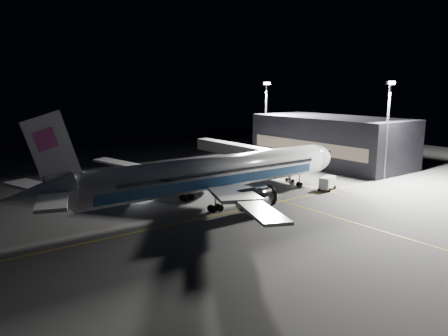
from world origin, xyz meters
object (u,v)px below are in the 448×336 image
floodlight_mast_south (388,121)px  safety_cone_b (215,189)px  airliner (210,174)px  floodlight_mast_north (266,112)px  baggage_tug (135,191)px  safety_cone_c (198,188)px  jet_bridge (247,152)px  service_truck (328,183)px  safety_cone_a (226,192)px

floodlight_mast_south → safety_cone_b: bearing=159.0°
safety_cone_b → airliner: bearing=-130.5°
safety_cone_b → floodlight_mast_north: bearing=35.3°
floodlight_mast_south → safety_cone_b: size_ratio=36.91×
baggage_tug → safety_cone_c: size_ratio=5.20×
airliner → floodlight_mast_north: floodlight_mast_north is taller
airliner → jet_bridge: (23.08, 18.06, -0.58)m
airliner → floodlight_mast_north: bearing=37.9°
airliner → baggage_tug: airliner is taller
jet_bridge → baggage_tug: 31.66m
jet_bridge → service_truck: 23.36m
airliner → safety_cone_a: bearing=32.1°
airliner → safety_cone_c: airliner is taller
service_truck → safety_cone_a: 20.02m
jet_bridge → safety_cone_a: (-16.70, -14.06, -4.25)m
jet_bridge → baggage_tug: bearing=-169.8°
safety_cone_b → safety_cone_c: 3.41m
floodlight_mast_north → safety_cone_b: 44.33m
floodlight_mast_north → floodlight_mast_south: size_ratio=1.00×
baggage_tug → jet_bridge: bearing=21.3°
floodlight_mast_south → baggage_tug: floodlight_mast_south is taller
floodlight_mast_north → service_truck: (-16.88, -37.04, -10.99)m
jet_bridge → airliner: bearing=-142.0°
airliner → safety_cone_c: (4.06, 9.94, -4.88)m
airliner → safety_cone_c: bearing=67.8°
floodlight_mast_north → safety_cone_c: bearing=-149.2°
floodlight_mast_south → safety_cone_b: floodlight_mast_south is taller
floodlight_mast_north → safety_cone_c: size_ratio=35.88×
jet_bridge → service_truck: bearing=-87.2°
jet_bridge → safety_cone_a: size_ratio=51.38×
floodlight_mast_north → safety_cone_b: floodlight_mast_north is taller
floodlight_mast_south → safety_cone_a: (-34.70, 10.01, -12.04)m
jet_bridge → floodlight_mast_north: 24.06m
jet_bridge → safety_cone_a: 22.23m
floodlight_mast_north → safety_cone_a: bearing=-141.1°
safety_cone_c → jet_bridge: bearing=23.1°
baggage_tug → safety_cone_b: 15.05m
floodlight_mast_north → safety_cone_b: size_ratio=36.91×
jet_bridge → safety_cone_c: 21.11m
service_truck → safety_cone_c: service_truck is taller
floodlight_mast_south → safety_cone_b: 39.19m
airliner → baggage_tug: bearing=122.3°
airliner → floodlight_mast_south: 42.13m
service_truck → jet_bridge: bearing=74.0°
service_truck → safety_cone_b: (-17.93, 12.40, -1.10)m
floodlight_mast_south → safety_cone_c: (-37.01, 15.95, -12.08)m
floodlight_mast_north → safety_cone_b: (-34.80, -24.64, -12.09)m
safety_cone_a → floodlight_mast_north: bearing=38.9°
floodlight_mast_north → service_truck: size_ratio=3.83×
floodlight_mast_south → safety_cone_c: bearing=156.7°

